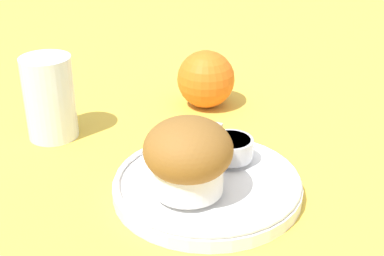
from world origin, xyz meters
The scene contains 8 objects.
ground_plane centered at (0.00, 0.00, 0.00)m, with size 3.00×3.00×0.00m, color gold.
plate centered at (-0.02, 0.00, 0.01)m, with size 0.20×0.20×0.02m.
muffin centered at (-0.05, -0.01, 0.06)m, with size 0.09×0.09×0.08m.
cream_ramekin centered at (0.03, 0.02, 0.03)m, with size 0.05×0.05×0.02m.
berry_pair centered at (-0.03, 0.03, 0.03)m, with size 0.02×0.01×0.01m.
butter_knife centered at (0.00, 0.06, 0.02)m, with size 0.14×0.09×0.00m.
orange_fruit centered at (0.11, 0.19, 0.04)m, with size 0.08×0.08×0.08m.
juice_glass centered at (-0.10, 0.22, 0.05)m, with size 0.06×0.06×0.11m.
Camera 1 is at (-0.30, -0.38, 0.31)m, focal length 50.00 mm.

